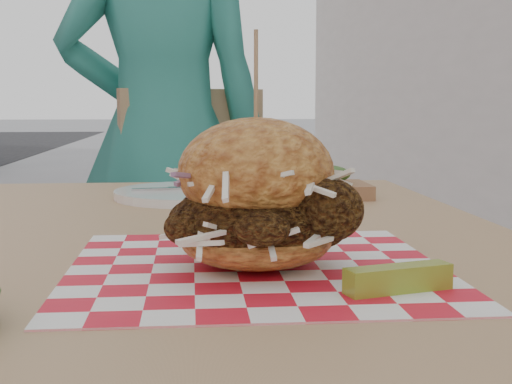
% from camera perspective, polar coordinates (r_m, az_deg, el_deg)
% --- Properties ---
extents(diner, '(0.61, 0.41, 1.63)m').
position_cam_1_polar(diner, '(2.02, -7.48, 4.42)').
color(diner, teal).
rests_on(diner, ground).
extents(patio_table, '(0.80, 1.20, 0.75)m').
position_cam_1_polar(patio_table, '(0.89, -4.80, -8.52)').
color(patio_table, tan).
rests_on(patio_table, ground).
extents(patio_chair, '(0.53, 0.54, 0.95)m').
position_cam_1_polar(patio_chair, '(1.97, -5.91, -3.38)').
color(patio_chair, tan).
rests_on(patio_chair, ground).
extents(paper_liner, '(0.36, 0.36, 0.00)m').
position_cam_1_polar(paper_liner, '(0.70, 0.00, -6.04)').
color(paper_liner, red).
rests_on(paper_liner, patio_table).
extents(sandwich, '(0.20, 0.20, 0.23)m').
position_cam_1_polar(sandwich, '(0.69, 0.00, -0.85)').
color(sandwich, gold).
rests_on(sandwich, paper_liner).
extents(pickle_spear, '(0.10, 0.05, 0.02)m').
position_cam_1_polar(pickle_spear, '(0.62, 11.31, -6.81)').
color(pickle_spear, olive).
rests_on(pickle_spear, paper_liner).
extents(place_setting, '(0.27, 0.27, 0.02)m').
position_cam_1_polar(place_setting, '(1.22, -4.96, -0.12)').
color(place_setting, white).
rests_on(place_setting, patio_table).
extents(kraft_tray, '(0.15, 0.12, 0.06)m').
position_cam_1_polar(kraft_tray, '(1.22, 5.46, 0.63)').
color(kraft_tray, '#8C603F').
rests_on(kraft_tray, patio_table).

